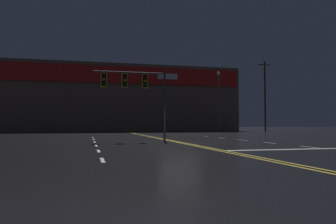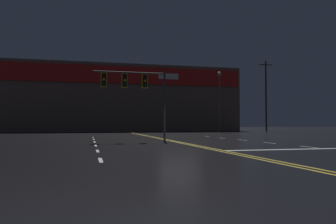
{
  "view_description": "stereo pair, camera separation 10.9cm",
  "coord_description": "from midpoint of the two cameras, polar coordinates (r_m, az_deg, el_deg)",
  "views": [
    {
      "loc": [
        -5.59,
        -19.52,
        1.13
      ],
      "look_at": [
        0.0,
        3.07,
        2.0
      ],
      "focal_mm": 35.0,
      "sensor_mm": 36.0,
      "label": 1
    },
    {
      "loc": [
        -5.48,
        -19.55,
        1.13
      ],
      "look_at": [
        0.0,
        3.07,
        2.0
      ],
      "focal_mm": 35.0,
      "sensor_mm": 36.0,
      "label": 2
    }
  ],
  "objects": [
    {
      "name": "ground_plane",
      "position": [
        20.34,
        1.93,
        -5.33
      ],
      "size": [
        200.0,
        200.0,
        0.0
      ],
      "primitive_type": "plane",
      "color": "black"
    },
    {
      "name": "traffic_signal_median",
      "position": [
        22.07,
        -6.15,
        4.74
      ],
      "size": [
        4.84,
        0.36,
        4.84
      ],
      "color": "#38383D",
      "rests_on": "ground"
    },
    {
      "name": "building_backdrop",
      "position": [
        55.04,
        -8.09,
        2.16
      ],
      "size": [
        37.54,
        10.23,
        10.44
      ],
      "color": "brown",
      "rests_on": "ground"
    },
    {
      "name": "road_markings",
      "position": [
        19.44,
        5.76,
        -5.45
      ],
      "size": [
        15.19,
        60.0,
        0.01
      ],
      "color": "gold",
      "rests_on": "ground"
    },
    {
      "name": "streetlight_far_left",
      "position": [
        46.99,
        8.74,
        3.29
      ],
      "size": [
        0.56,
        0.56,
        8.59
      ],
      "color": "#59595E",
      "rests_on": "ground"
    },
    {
      "name": "utility_pole_row",
      "position": [
        47.47,
        -4.77,
        2.92
      ],
      "size": [
        46.69,
        0.26,
        11.21
      ],
      "color": "#4C3828",
      "rests_on": "ground"
    }
  ]
}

